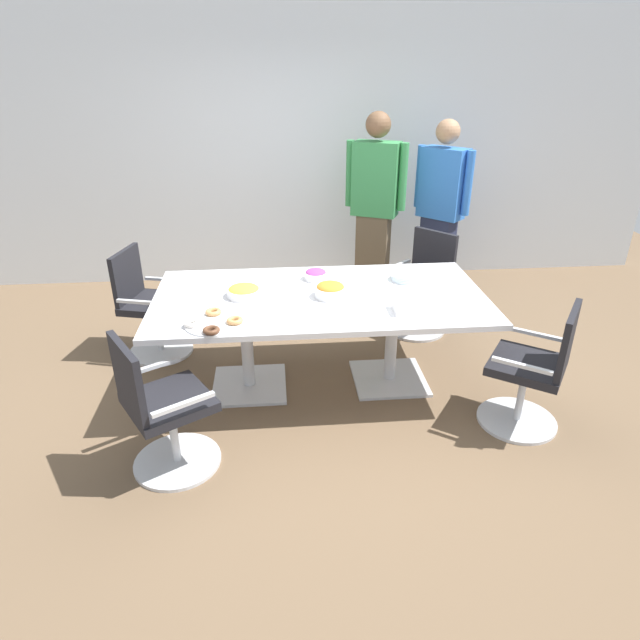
# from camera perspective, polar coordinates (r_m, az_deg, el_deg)

# --- Properties ---
(ground_plane) EXTENTS (10.00, 10.00, 0.01)m
(ground_plane) POSITION_cam_1_polar(r_m,az_deg,el_deg) (4.27, -0.00, -6.72)
(ground_plane) COLOR brown
(back_wall) EXTENTS (8.00, 0.10, 2.80)m
(back_wall) POSITION_cam_1_polar(r_m,az_deg,el_deg) (6.06, -2.11, 17.37)
(back_wall) COLOR silver
(back_wall) RESTS_ON ground
(conference_table) EXTENTS (2.40, 1.20, 0.75)m
(conference_table) POSITION_cam_1_polar(r_m,az_deg,el_deg) (3.96, -0.00, 0.98)
(conference_table) COLOR silver
(conference_table) RESTS_ON ground
(office_chair_0) EXTENTS (0.66, 0.66, 0.91)m
(office_chair_0) POSITION_cam_1_polar(r_m,az_deg,el_deg) (4.74, -17.59, 1.13)
(office_chair_0) COLOR silver
(office_chair_0) RESTS_ON ground
(office_chair_1) EXTENTS (0.74, 0.74, 0.91)m
(office_chair_1) POSITION_cam_1_polar(r_m,az_deg,el_deg) (3.38, -16.42, -9.37)
(office_chair_1) COLOR silver
(office_chair_1) RESTS_ON ground
(office_chair_2) EXTENTS (0.75, 0.75, 0.91)m
(office_chair_2) POSITION_cam_1_polar(r_m,az_deg,el_deg) (3.87, 21.70, -5.34)
(office_chair_2) COLOR silver
(office_chair_2) RESTS_ON ground
(office_chair_3) EXTENTS (0.76, 0.76, 0.91)m
(office_chair_3) POSITION_cam_1_polar(r_m,az_deg,el_deg) (5.03, 10.74, 3.34)
(office_chair_3) COLOR silver
(office_chair_3) RESTS_ON ground
(person_standing_0) EXTENTS (0.59, 0.39, 1.87)m
(person_standing_0) POSITION_cam_1_polar(r_m,az_deg,el_deg) (5.50, 5.81, 11.96)
(person_standing_0) COLOR brown
(person_standing_0) RESTS_ON ground
(person_standing_1) EXTENTS (0.48, 0.49, 1.79)m
(person_standing_1) POSITION_cam_1_polar(r_m,az_deg,el_deg) (5.65, 12.62, 11.41)
(person_standing_1) COLOR #232842
(person_standing_1) RESTS_ON ground
(snack_bowl_candy_mix) EXTENTS (0.18, 0.18, 0.08)m
(snack_bowl_candy_mix) POSITION_cam_1_polar(r_m,az_deg,el_deg) (4.19, -0.46, 4.86)
(snack_bowl_candy_mix) COLOR white
(snack_bowl_candy_mix) RESTS_ON conference_table
(snack_bowl_chips_orange) EXTENTS (0.22, 0.22, 0.11)m
(snack_bowl_chips_orange) POSITION_cam_1_polar(r_m,az_deg,el_deg) (3.87, 1.10, 3.21)
(snack_bowl_chips_orange) COLOR white
(snack_bowl_chips_orange) RESTS_ON conference_table
(snack_bowl_chips_yellow) EXTENTS (0.25, 0.25, 0.08)m
(snack_bowl_chips_yellow) POSITION_cam_1_polar(r_m,az_deg,el_deg) (3.92, -8.06, 3.05)
(snack_bowl_chips_yellow) COLOR white
(snack_bowl_chips_yellow) RESTS_ON conference_table
(donut_platter) EXTENTS (0.38, 0.38, 0.04)m
(donut_platter) POSITION_cam_1_polar(r_m,az_deg,el_deg) (3.53, -11.22, -0.26)
(donut_platter) COLOR white
(donut_platter) RESTS_ON conference_table
(plate_stack) EXTENTS (0.23, 0.23, 0.05)m
(plate_stack) POSITION_cam_1_polar(r_m,az_deg,el_deg) (4.23, 9.14, 4.52)
(plate_stack) COLOR white
(plate_stack) RESTS_ON conference_table
(napkin_pile) EXTENTS (0.17, 0.17, 0.07)m
(napkin_pile) POSITION_cam_1_polar(r_m,az_deg,el_deg) (3.69, 9.12, 1.36)
(napkin_pile) COLOR white
(napkin_pile) RESTS_ON conference_table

